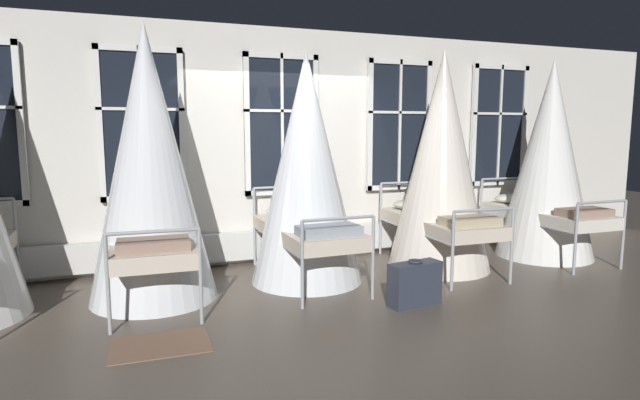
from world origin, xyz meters
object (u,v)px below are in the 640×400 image
Objects in this scene: cot_second at (150,168)px; cot_fifth at (549,163)px; cot_third at (307,172)px; suitcase_dark at (415,284)px; cot_fourth at (441,164)px.

cot_fifth is at bearing -87.90° from cot_second.
cot_third is at bearing -86.24° from cot_second.
cot_third is 4.55× the size of suitcase_dark.
cot_third is 3.53m from cot_fifth.
cot_second is 1.07× the size of cot_third.
cot_fourth reaches higher than cot_fifth.
cot_fourth is at bearing 39.23° from suitcase_dark.
cot_second reaches higher than cot_third.
cot_fifth is (1.75, 0.02, -0.02)m from cot_fourth.
cot_fifth is at bearing 14.03° from suitcase_dark.
cot_fourth reaches higher than suitcase_dark.
suitcase_dark is at bearing -113.37° from cot_second.
cot_fourth is 1.92m from suitcase_dark.
suitcase_dark is (-1.04, -1.17, -1.11)m from cot_fourth.
cot_third is 1.78m from cot_fourth.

